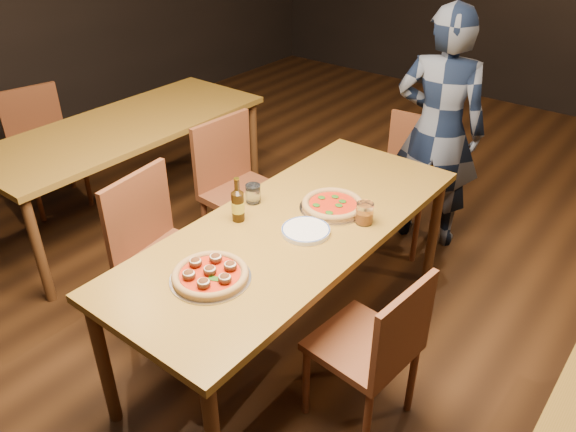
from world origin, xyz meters
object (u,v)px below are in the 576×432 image
Objects in this scene: amber_glass at (365,213)px; pizza_meatball at (210,274)px; plate_stack at (306,231)px; water_glass at (253,194)px; chair_main_nw at (174,260)px; table_left at (125,134)px; chair_main_e at (363,343)px; pizza_margherita at (333,205)px; chair_nbr_left at (47,149)px; chair_main_sw at (247,194)px; diner at (439,131)px; beer_bottle at (238,206)px; table_main at (294,236)px; chair_end at (404,183)px.

pizza_meatball is at bearing -109.22° from amber_glass.
water_glass is (-0.39, 0.07, 0.04)m from plate_stack.
plate_stack is (0.10, 0.53, -0.01)m from pizza_meatball.
chair_main_nw is at bearing -153.96° from plate_stack.
chair_main_e is at bearing -12.61° from table_left.
water_glass is at bearing 170.00° from plate_stack.
pizza_meatball reaches higher than pizza_margherita.
chair_nbr_left is at bearing 165.27° from pizza_meatball.
chair_main_e reaches higher than water_glass.
chair_nbr_left is at bearing 179.54° from water_glass.
chair_nbr_left is 2.45m from pizza_meatball.
chair_main_sw is 0.61× the size of diner.
chair_main_nw is 0.50m from beer_bottle.
amber_glass is (0.27, 0.78, 0.03)m from pizza_meatball.
amber_glass is at bearing -62.60° from chair_main_nw.
plate_stack is at bearing -116.14° from chair_main_sw.
table_main is 0.32m from beer_bottle.
chair_main_nw is at bearing 156.49° from pizza_meatball.
water_glass is 0.92× the size of amber_glass.
beer_bottle is at bearing -64.17° from chair_main_nw.
beer_bottle reaches higher than chair_end.
diner reaches higher than water_glass.
chair_main_nw is 0.54m from water_glass.
chair_main_e is at bearing -16.08° from water_glass.
chair_main_nw reaches higher than pizza_margherita.
chair_main_sw reaches higher than plate_stack.
chair_end is at bearing 105.66° from amber_glass.
chair_main_sw is 1.23m from pizza_meatball.
beer_bottle is (0.30, 0.20, 0.35)m from chair_main_nw.
table_left is 1.43m from water_glass.
table_main is 5.81× the size of pizza_meatball.
diner is at bearing -48.27° from chair_nbr_left.
beer_bottle is (0.46, -0.56, 0.34)m from chair_main_sw.
water_glass reaches higher than plate_stack.
diner is at bearing -159.06° from chair_main_e.
pizza_margherita is at bearing 84.50° from pizza_meatball.
water_glass reaches higher than table_left.
beer_bottle reaches higher than pizza_margherita.
diner is (0.11, 0.17, 0.35)m from chair_end.
beer_bottle is 2.29× the size of water_glass.
chair_end is (-0.56, 1.44, 0.02)m from chair_main_e.
beer_bottle is (-0.24, -0.14, 0.15)m from table_main.
pizza_margherita is 0.27m from plate_stack.
chair_end is at bearing -153.28° from chair_main_e.
plate_stack is (0.12, -1.26, 0.31)m from chair_end.
diner is at bearing 98.20° from amber_glass.
chair_main_nw is 1.08m from chair_main_e.
chair_nbr_left is at bearing 178.01° from plate_stack.
table_left is 1.96m from amber_glass.
chair_main_sw reaches higher than pizza_margherita.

